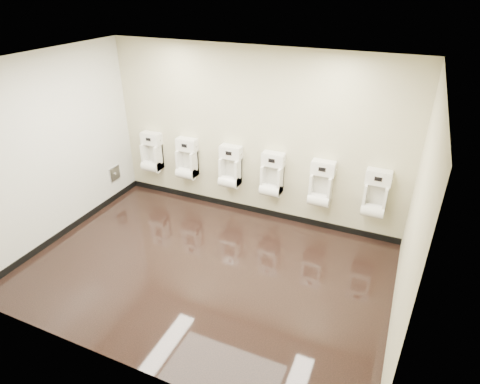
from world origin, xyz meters
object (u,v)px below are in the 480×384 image
object	(u,v)px
urinal_4	(321,187)
urinal_5	(375,197)
urinal_0	(152,155)
access_panel	(115,173)
urinal_1	(187,162)
urinal_2	(230,170)
urinal_3	(272,178)

from	to	relation	value
urinal_4	urinal_5	distance (m)	0.81
urinal_0	urinal_5	bearing A→B (deg)	0.00
access_panel	urinal_1	xyz separation A→B (m)	(1.29, 0.42, 0.29)
access_panel	urinal_2	size ratio (longest dim) A/B	0.35
urinal_3	urinal_5	bearing A→B (deg)	0.00
urinal_1	urinal_4	world-z (taller)	same
access_panel	urinal_4	xyz separation A→B (m)	(3.68, 0.42, 0.29)
urinal_0	urinal_3	xyz separation A→B (m)	(2.32, 0.00, 0.00)
urinal_2	urinal_3	world-z (taller)	same
urinal_0	urinal_4	size ratio (longest dim) A/B	1.00
urinal_4	urinal_5	xyz separation A→B (m)	(0.81, 0.00, 0.00)
urinal_1	urinal_5	world-z (taller)	same
urinal_0	access_panel	bearing A→B (deg)	-142.49
urinal_5	urinal_3	bearing A→B (deg)	180.00
urinal_3	urinal_4	size ratio (longest dim) A/B	1.00
urinal_0	urinal_5	distance (m)	3.94
urinal_1	access_panel	bearing A→B (deg)	-161.76
urinal_1	urinal_4	distance (m)	2.39
urinal_1	urinal_3	bearing A→B (deg)	0.00
urinal_1	urinal_2	bearing A→B (deg)	0.00
urinal_1	urinal_4	xyz separation A→B (m)	(2.39, 0.00, 0.00)
urinal_0	urinal_4	distance (m)	3.12
access_panel	urinal_5	xyz separation A→B (m)	(4.49, 0.42, 0.29)
urinal_0	urinal_1	xyz separation A→B (m)	(0.74, 0.00, 0.00)
access_panel	urinal_1	distance (m)	1.39
urinal_4	urinal_2	bearing A→B (deg)	180.00
urinal_4	urinal_1	bearing A→B (deg)	180.00
urinal_3	urinal_5	world-z (taller)	same
urinal_0	urinal_1	bearing A→B (deg)	0.00
access_panel	urinal_5	distance (m)	4.52
urinal_2	urinal_3	xyz separation A→B (m)	(0.74, 0.00, 0.00)
urinal_2	urinal_1	bearing A→B (deg)	180.00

